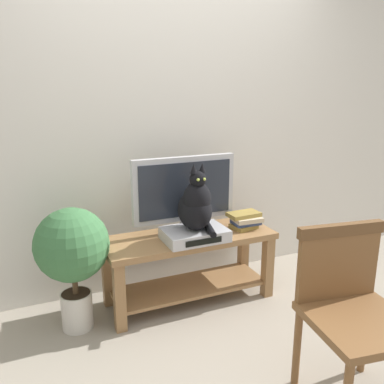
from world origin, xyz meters
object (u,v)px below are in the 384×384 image
object	(u,v)px
media_box	(195,234)
potted_plant	(72,251)
book_stack	(245,220)
tv_stand	(189,256)
cat	(196,205)
tv	(184,192)
wooden_chair	(351,302)

from	to	relation	value
media_box	potted_plant	world-z (taller)	potted_plant
media_box	book_stack	size ratio (longest dim) A/B	1.77
tv_stand	cat	distance (m)	0.43
tv	wooden_chair	world-z (taller)	tv
media_box	tv	bearing A→B (deg)	89.56
tv	media_box	world-z (taller)	tv
media_box	cat	bearing A→B (deg)	-85.85
media_box	book_stack	bearing A→B (deg)	8.63
book_stack	potted_plant	bearing A→B (deg)	179.89
tv	potted_plant	bearing A→B (deg)	-171.89
tv_stand	book_stack	distance (m)	0.50
media_box	tv_stand	bearing A→B (deg)	89.21
media_box	wooden_chair	world-z (taller)	wooden_chair
tv	cat	bearing A→B (deg)	-90.10
potted_plant	wooden_chair	bearing A→B (deg)	-44.82
book_stack	cat	bearing A→B (deg)	-169.50
tv_stand	wooden_chair	xyz separation A→B (m)	(0.35, -1.19, 0.18)
wooden_chair	potted_plant	bearing A→B (deg)	135.18
tv	tv_stand	bearing A→B (deg)	-90.02
tv	potted_plant	size ratio (longest dim) A/B	0.94
cat	book_stack	distance (m)	0.49
tv	potted_plant	xyz separation A→B (m)	(-0.81, -0.12, -0.27)
cat	book_stack	size ratio (longest dim) A/B	1.90
tv	cat	distance (m)	0.20
tv	media_box	xyz separation A→B (m)	(-0.00, -0.19, -0.26)
media_box	wooden_chair	size ratio (longest dim) A/B	0.49
tv	media_box	size ratio (longest dim) A/B	1.77
potted_plant	cat	bearing A→B (deg)	-5.90
media_box	cat	world-z (taller)	cat
tv_stand	wooden_chair	world-z (taller)	wooden_chair
wooden_chair	potted_plant	distance (m)	1.64
potted_plant	tv	bearing A→B (deg)	8.11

